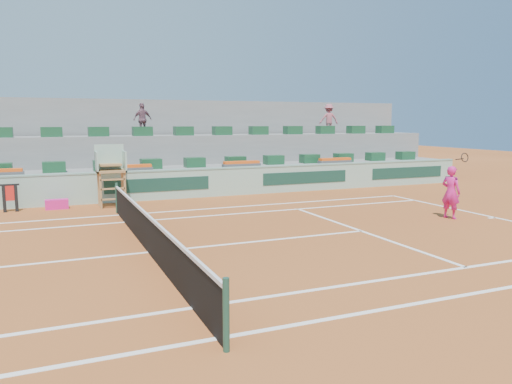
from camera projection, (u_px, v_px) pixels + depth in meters
ground at (149, 252)px, 12.61m from camera, size 90.00×90.00×0.00m
seating_tier_lower at (103, 182)px, 22.29m from camera, size 36.00×4.00×1.20m
seating_tier_upper at (99, 164)px, 23.66m from camera, size 36.00×2.40×2.60m
stadium_back_wall at (95, 143)px, 24.99m from camera, size 36.00×0.40×4.40m
player_bag at (57, 204)px, 18.83m from camera, size 0.83×0.37×0.37m
spectator_mid at (143, 120)px, 23.48m from camera, size 0.98×0.62×1.54m
spectator_right at (329, 119)px, 27.70m from camera, size 1.17×0.84×1.64m
court_lines at (149, 252)px, 12.61m from camera, size 23.89×11.09×0.01m
tennis_net at (148, 232)px, 12.54m from camera, size 0.10×11.97×1.10m
advertising_hoarding at (109, 187)px, 20.29m from camera, size 36.00×0.34×1.26m
umpire_chair at (111, 167)px, 19.24m from camera, size 1.10×0.90×2.40m
seat_row_lower at (104, 165)px, 21.36m from camera, size 32.90×0.60×0.44m
seat_row_upper at (98, 132)px, 22.89m from camera, size 32.90×0.60×0.44m
flower_planters at (68, 170)px, 20.06m from camera, size 26.80×0.36×0.28m
towel_rack at (10, 196)px, 18.17m from camera, size 0.66×0.11×1.03m
tennis_player at (451, 192)px, 16.93m from camera, size 0.61×0.94×2.28m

